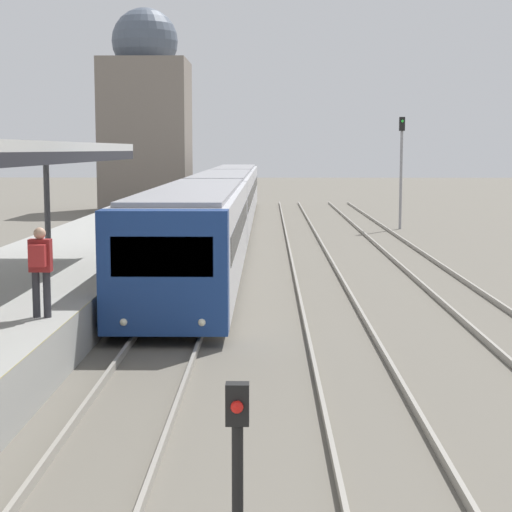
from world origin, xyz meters
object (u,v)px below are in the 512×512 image
at_px(signal_post_near, 238,477).
at_px(signal_mast_far, 401,160).
at_px(person_on_platform, 40,265).
at_px(train_near, 223,201).

height_order(signal_post_near, signal_mast_far, signal_mast_far).
bearing_deg(signal_post_near, person_on_platform, 114.98).
bearing_deg(signal_mast_far, person_on_platform, -110.96).
relative_size(person_on_platform, signal_mast_far, 0.29).
bearing_deg(signal_post_near, train_near, 93.23).
relative_size(train_near, signal_mast_far, 8.19).
distance_m(person_on_platform, signal_post_near, 9.28).
distance_m(person_on_platform, train_near, 25.34).
relative_size(person_on_platform, signal_post_near, 0.78).
xyz_separation_m(train_near, signal_mast_far, (8.98, 3.42, 1.90)).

